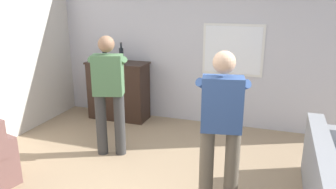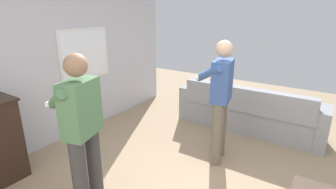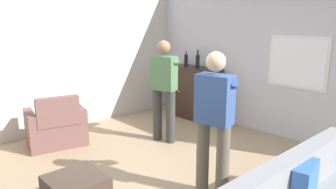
% 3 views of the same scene
% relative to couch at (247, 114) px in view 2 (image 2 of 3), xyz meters
% --- Properties ---
extents(wall_back_with_window, '(5.20, 0.15, 2.80)m').
position_rel_couch_xyz_m(wall_back_with_window, '(-1.91, 2.49, 1.08)').
color(wall_back_with_window, silver).
rests_on(wall_back_with_window, ground).
extents(couch, '(0.57, 2.47, 0.82)m').
position_rel_couch_xyz_m(couch, '(0.00, 0.00, 0.00)').
color(couch, gray).
rests_on(couch, ground).
extents(person_standing_left, '(0.53, 0.52, 1.68)m').
position_rel_couch_xyz_m(person_standing_left, '(-2.80, 0.81, 0.62)').
color(person_standing_left, '#383838').
rests_on(person_standing_left, ground).
extents(person_standing_right, '(0.55, 0.51, 1.68)m').
position_rel_couch_xyz_m(person_standing_right, '(-1.13, 0.06, 0.62)').
color(person_standing_right, '#6B6051').
rests_on(person_standing_right, ground).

